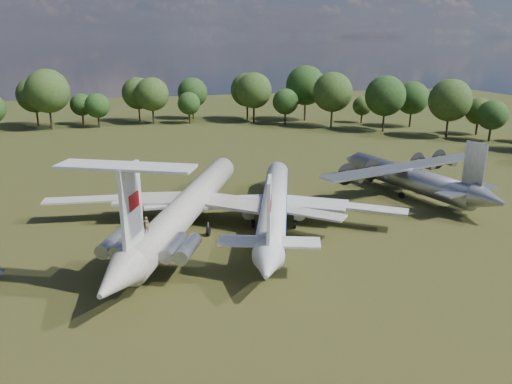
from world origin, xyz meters
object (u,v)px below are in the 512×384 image
object	(u,v)px
tu104_jet	(274,209)
an12_transport	(408,181)
il62_airliner	(189,210)
person_on_il62	(146,225)

from	to	relation	value
tu104_jet	an12_transport	distance (m)	24.05
an12_transport	il62_airliner	bearing A→B (deg)	174.88
tu104_jet	person_on_il62	size ratio (longest dim) A/B	27.04
il62_airliner	person_on_il62	size ratio (longest dim) A/B	30.69
il62_airliner	an12_transport	size ratio (longest dim) A/B	1.50
an12_transport	person_on_il62	size ratio (longest dim) A/B	20.43
il62_airliner	person_on_il62	distance (m)	13.90
il62_airliner	tu104_jet	bearing A→B (deg)	16.46
person_on_il62	il62_airliner	bearing A→B (deg)	-102.61
tu104_jet	il62_airliner	bearing A→B (deg)	-169.16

